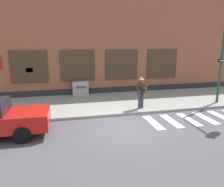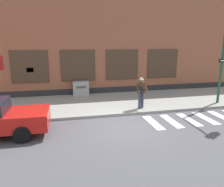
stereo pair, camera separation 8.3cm
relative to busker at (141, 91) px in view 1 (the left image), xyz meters
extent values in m
plane|color=#4C4C51|center=(-1.55, -2.25, -1.13)|extent=(160.00, 160.00, 0.00)
cube|color=gray|center=(-1.55, 1.81, -1.06)|extent=(28.00, 4.94, 0.14)
cube|color=#99563D|center=(-1.55, 6.28, 2.52)|extent=(28.00, 4.00, 7.30)
cube|color=#28282B|center=(-1.55, 4.26, -0.85)|extent=(28.00, 0.04, 0.55)
cube|color=#473323|center=(-6.35, 4.25, 1.05)|extent=(2.42, 0.06, 2.18)
cube|color=black|center=(-6.35, 4.24, 1.05)|extent=(2.30, 0.03, 2.06)
cube|color=#473323|center=(-3.15, 4.25, 1.05)|extent=(2.42, 0.06, 2.18)
cube|color=black|center=(-3.15, 4.24, 1.05)|extent=(2.30, 0.03, 2.06)
cube|color=#473323|center=(0.05, 4.25, 1.05)|extent=(2.42, 0.06, 2.18)
cube|color=black|center=(0.05, 4.24, 1.05)|extent=(2.30, 0.03, 2.06)
cube|color=#473323|center=(3.25, 4.25, 1.05)|extent=(2.42, 0.06, 2.18)
cube|color=black|center=(3.25, 4.24, 1.05)|extent=(2.30, 0.03, 2.06)
cube|color=yellow|center=(-6.35, 4.23, 0.85)|extent=(0.44, 0.02, 0.30)
cube|color=silver|center=(-0.08, -1.96, -1.12)|extent=(0.42, 1.90, 0.01)
cube|color=silver|center=(0.88, -1.96, -1.12)|extent=(0.42, 1.90, 0.01)
cube|color=silver|center=(1.83, -1.96, -1.12)|extent=(0.42, 1.90, 0.01)
cube|color=silver|center=(2.79, -1.96, -1.12)|extent=(0.42, 1.90, 0.01)
cube|color=silver|center=(3.75, -1.96, -1.12)|extent=(0.42, 1.90, 0.01)
cube|color=silver|center=(-4.92, -1.39, -0.39)|extent=(0.07, 0.24, 0.12)
cube|color=silver|center=(-4.95, -2.53, -0.39)|extent=(0.07, 0.24, 0.12)
cylinder|color=black|center=(-5.84, -1.07, -0.80)|extent=(0.67, 0.25, 0.66)
cylinder|color=black|center=(-5.88, -2.82, -0.80)|extent=(0.67, 0.25, 0.66)
cylinder|color=#33384C|center=(0.10, 0.04, -0.55)|extent=(0.15, 0.15, 0.87)
cylinder|color=#33384C|center=(-0.08, 0.01, -0.55)|extent=(0.15, 0.15, 0.87)
cube|color=#4C2D19|center=(0.01, 0.04, 0.18)|extent=(0.39, 0.25, 0.60)
sphere|color=brown|center=(0.01, 0.04, 0.59)|extent=(0.22, 0.22, 0.22)
cylinder|color=beige|center=(0.01, 0.04, 0.65)|extent=(0.27, 0.28, 0.02)
cylinder|color=beige|center=(0.01, 0.04, 0.70)|extent=(0.18, 0.18, 0.09)
cylinder|color=#4C2D19|center=(0.25, -0.05, 0.14)|extent=(0.13, 0.52, 0.39)
cylinder|color=#4C2D19|center=(-0.22, -0.08, 0.14)|extent=(0.13, 0.52, 0.39)
ellipsoid|color=black|center=(-0.06, -0.15, 0.11)|extent=(0.37, 0.14, 0.44)
cylinder|color=black|center=(-0.06, -0.21, 0.11)|extent=(0.09, 0.02, 0.09)
cylinder|color=brown|center=(0.20, -0.15, 0.29)|extent=(0.47, 0.07, 0.34)
cylinder|color=#234C33|center=(5.09, 0.10, 1.59)|extent=(0.15, 0.15, 5.15)
cube|color=black|center=(5.08, -0.01, 1.61)|extent=(0.60, 0.05, 0.20)
cube|color=white|center=(5.08, -0.03, 1.61)|extent=(0.40, 0.03, 0.07)
cube|color=#9E9E9E|center=(-3.04, 3.83, -0.49)|extent=(1.09, 0.57, 1.00)
cube|color=#4C4C4C|center=(-3.04, 3.53, -0.34)|extent=(0.65, 0.02, 0.16)
camera|label=1|loc=(-4.32, -11.18, 2.67)|focal=35.00mm
camera|label=2|loc=(-4.24, -11.20, 2.67)|focal=35.00mm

